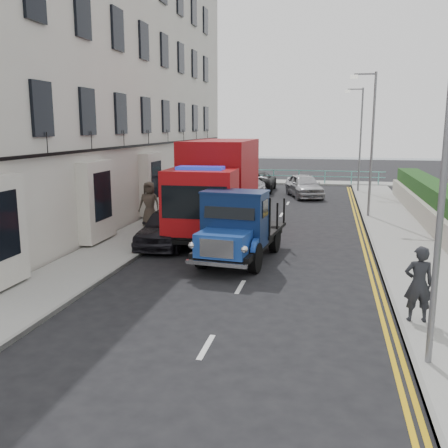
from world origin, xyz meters
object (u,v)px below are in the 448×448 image
Objects in this scene: bedford_lorry at (236,231)px; red_lorry at (217,185)px; lamp_mid at (370,136)px; lamp_far at (359,134)px; parked_car_front at (168,227)px; lamp_near at (438,154)px; pedestrian_east_near at (419,284)px.

red_lorry is at bearing 116.86° from bedford_lorry.
lamp_mid reaches higher than red_lorry.
lamp_far reaches higher than bedford_lorry.
parked_car_front is at bearing 152.21° from bedford_lorry.
lamp_near is 11.95m from parked_car_front.
lamp_near is 0.93× the size of red_lorry.
lamp_mid reaches higher than parked_car_front.
lamp_mid is 1.00× the size of lamp_far.
parked_car_front is at bearing 132.59° from lamp_near.
red_lorry is (-6.34, -15.35, -1.92)m from lamp_far.
lamp_near is 16.00m from lamp_mid.
pedestrian_east_near is (6.57, -8.57, -1.08)m from red_lorry.
lamp_far is 16.72m from red_lorry.
lamp_near is 12.55m from red_lorry.
lamp_near is at bearing -48.61° from parked_car_front.
bedford_lorry is at bearing -103.64° from lamp_far.
lamp_mid is 0.93× the size of red_lorry.
lamp_mid is at bearing 42.91° from parked_car_front.
parked_car_front is at bearing -124.44° from red_lorry.
bedford_lorry is at bearing -70.62° from red_lorry.
pedestrian_east_near is (0.22, -23.92, -3.00)m from lamp_far.
lamp_near is 1.00× the size of lamp_far.
parked_car_front is (-1.43, -2.19, -1.36)m from red_lorry.
bedford_lorry is 3.67m from parked_car_front.
lamp_mid is 4.00× the size of pedestrian_east_near.
lamp_near is at bearing 78.64° from pedestrian_east_near.
red_lorry is at bearing -139.87° from lamp_mid.
lamp_mid is at bearing 69.87° from bedford_lorry.
lamp_near reaches higher than red_lorry.
lamp_near reaches higher than bedford_lorry.
red_lorry is at bearing -57.79° from pedestrian_east_near.
red_lorry is at bearing -112.46° from lamp_far.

